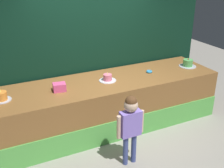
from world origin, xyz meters
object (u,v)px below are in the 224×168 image
at_px(pink_box, 59,87).
at_px(cake_center, 108,78).
at_px(child_figure, 130,121).
at_px(donut, 149,72).
at_px(cake_right, 188,63).
at_px(cake_left, 1,97).

xyz_separation_m(pink_box, cake_center, (0.91, 0.05, -0.02)).
xyz_separation_m(child_figure, donut, (1.07, 1.17, 0.20)).
relative_size(cake_center, cake_right, 0.89).
bearing_deg(pink_box, cake_left, 176.98).
bearing_deg(cake_right, cake_left, 179.64).
distance_m(cake_left, cake_right, 3.62).
bearing_deg(child_figure, pink_box, 124.09).
bearing_deg(pink_box, donut, 2.26).
relative_size(child_figure, cake_center, 3.72).
height_order(child_figure, cake_right, child_figure).
distance_m(donut, cake_right, 0.91).
relative_size(pink_box, cake_right, 0.60).
relative_size(cake_left, cake_center, 0.92).
xyz_separation_m(donut, cake_right, (0.91, -0.05, 0.04)).
height_order(child_figure, pink_box, child_figure).
bearing_deg(pink_box, cake_center, 3.17).
xyz_separation_m(pink_box, cake_left, (-0.91, 0.05, -0.00)).
bearing_deg(cake_left, pink_box, -3.02).
bearing_deg(cake_left, child_figure, -34.83).
bearing_deg(donut, child_figure, -132.28).
distance_m(pink_box, donut, 1.81).
xyz_separation_m(child_figure, cake_left, (-1.65, 1.15, 0.25)).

